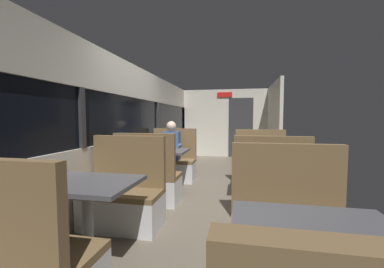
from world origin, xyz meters
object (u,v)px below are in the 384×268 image
at_px(dining_table_front_aisle, 317,247).
at_px(bench_rear_aisle_facing_end, 270,193).
at_px(bench_near_window_facing_entry, 124,200).
at_px(bench_mid_window_facing_entry, 173,165).
at_px(bench_mid_window_facing_end, 149,182).
at_px(dining_table_mid_window, 163,155).
at_px(dining_table_rear_aisle, 264,160).
at_px(bench_rear_aisle_facing_entry, 260,170).
at_px(seated_passenger, 172,155).
at_px(dining_table_near_window, 87,192).
at_px(bench_front_aisle_facing_entry, 288,238).

bearing_deg(dining_table_front_aisle, bench_rear_aisle_facing_end, 90.00).
xyz_separation_m(bench_near_window_facing_entry, bench_mid_window_facing_entry, (0.00, 2.22, 0.00)).
xyz_separation_m(bench_mid_window_facing_end, dining_table_front_aisle, (1.79, -2.13, 0.31)).
xyz_separation_m(dining_table_mid_window, dining_table_rear_aisle, (1.79, -0.20, 0.00)).
bearing_deg(bench_near_window_facing_entry, bench_rear_aisle_facing_entry, 48.52).
xyz_separation_m(dining_table_front_aisle, dining_table_rear_aisle, (0.00, 2.62, 0.00)).
bearing_deg(seated_passenger, bench_rear_aisle_facing_end, -40.46).
bearing_deg(bench_near_window_facing_entry, dining_table_mid_window, 90.00).
xyz_separation_m(dining_table_near_window, bench_front_aisle_facing_entry, (1.79, 0.10, -0.31)).
distance_m(bench_front_aisle_facing_entry, bench_rear_aisle_facing_end, 1.23).
bearing_deg(bench_mid_window_facing_end, bench_front_aisle_facing_entry, -38.54).
relative_size(dining_table_mid_window, dining_table_front_aisle, 1.00).
height_order(dining_table_front_aisle, dining_table_rear_aisle, same).
bearing_deg(bench_rear_aisle_facing_end, bench_rear_aisle_facing_entry, 90.00).
bearing_deg(bench_mid_window_facing_end, dining_table_rear_aisle, 15.59).
relative_size(bench_front_aisle_facing_entry, bench_rear_aisle_facing_end, 1.00).
xyz_separation_m(dining_table_near_window, bench_rear_aisle_facing_end, (1.79, 1.33, -0.31)).
relative_size(dining_table_front_aisle, seated_passenger, 0.71).
xyz_separation_m(dining_table_rear_aisle, bench_rear_aisle_facing_entry, (0.00, 0.70, -0.31)).
height_order(dining_table_near_window, bench_mid_window_facing_entry, bench_mid_window_facing_entry).
relative_size(bench_mid_window_facing_entry, bench_rear_aisle_facing_end, 1.00).
xyz_separation_m(dining_table_near_window, dining_table_rear_aisle, (1.79, 2.02, 0.00)).
bearing_deg(bench_front_aisle_facing_entry, bench_mid_window_facing_end, 141.46).
relative_size(dining_table_near_window, seated_passenger, 0.71).
relative_size(bench_near_window_facing_entry, bench_mid_window_facing_entry, 1.00).
bearing_deg(bench_mid_window_facing_entry, bench_rear_aisle_facing_end, -41.77).
distance_m(dining_table_front_aisle, bench_rear_aisle_facing_entry, 3.34).
height_order(bench_mid_window_facing_end, bench_mid_window_facing_entry, same).
height_order(dining_table_near_window, dining_table_front_aisle, same).
relative_size(bench_near_window_facing_entry, bench_front_aisle_facing_entry, 1.00).
xyz_separation_m(dining_table_rear_aisle, bench_rear_aisle_facing_end, (0.00, -0.70, -0.31)).
height_order(bench_mid_window_facing_entry, bench_rear_aisle_facing_end, same).
relative_size(dining_table_rear_aisle, seated_passenger, 0.71).
xyz_separation_m(bench_mid_window_facing_entry, bench_rear_aisle_facing_entry, (1.79, -0.20, 0.00)).
bearing_deg(bench_rear_aisle_facing_entry, bench_front_aisle_facing_entry, -90.00).
height_order(dining_table_near_window, dining_table_mid_window, same).
bearing_deg(dining_table_mid_window, dining_table_rear_aisle, -6.38).
distance_m(bench_front_aisle_facing_entry, dining_table_rear_aisle, 1.95).
bearing_deg(bench_near_window_facing_entry, bench_mid_window_facing_end, 90.00).
xyz_separation_m(bench_near_window_facing_entry, bench_rear_aisle_facing_entry, (1.79, 2.02, 0.00)).
xyz_separation_m(dining_table_mid_window, bench_rear_aisle_facing_end, (1.79, -0.90, -0.31)).
height_order(bench_rear_aisle_facing_end, bench_rear_aisle_facing_entry, same).
bearing_deg(bench_mid_window_facing_end, dining_table_mid_window, 90.00).
distance_m(bench_near_window_facing_entry, dining_table_front_aisle, 2.23).
distance_m(dining_table_rear_aisle, bench_rear_aisle_facing_end, 0.77).
xyz_separation_m(bench_rear_aisle_facing_entry, seated_passenger, (-1.79, 0.13, 0.21)).
bearing_deg(dining_table_front_aisle, seated_passenger, 117.41).
bearing_deg(bench_mid_window_facing_entry, dining_table_rear_aisle, -26.68).
distance_m(dining_table_near_window, bench_rear_aisle_facing_end, 2.25).
xyz_separation_m(dining_table_near_window, bench_mid_window_facing_entry, (0.00, 2.92, -0.31)).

